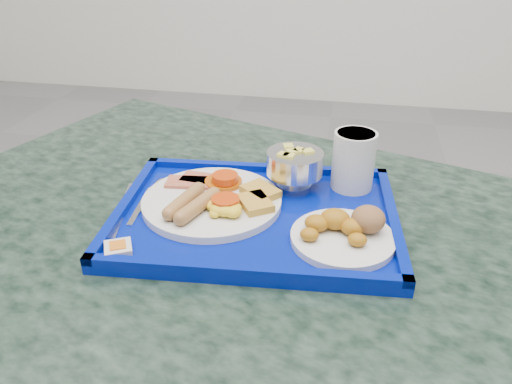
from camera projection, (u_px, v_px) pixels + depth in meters
table at (247, 315)px, 0.90m from camera, size 1.39×1.14×0.75m
tray at (256, 217)px, 0.81m from camera, size 0.48×0.37×0.03m
main_plate at (215, 200)px, 0.82m from camera, size 0.23×0.23×0.04m
bread_plate at (346, 231)px, 0.74m from camera, size 0.15×0.15×0.05m
fruit_bowl at (295, 164)px, 0.87m from camera, size 0.10×0.10×0.07m
juice_cup at (354, 159)px, 0.86m from camera, size 0.07×0.07×0.10m
spoon at (156, 189)px, 0.87m from camera, size 0.03×0.16×0.01m
knife at (123, 209)px, 0.82m from camera, size 0.05×0.17×0.00m
jam_packet at (118, 249)px, 0.71m from camera, size 0.05×0.05×0.02m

